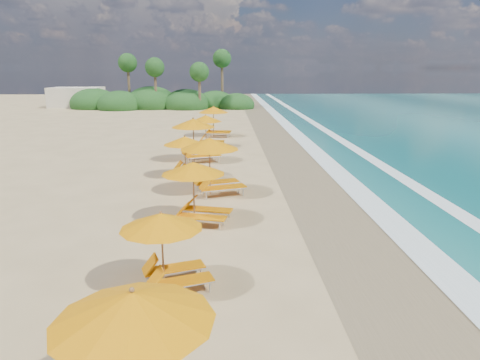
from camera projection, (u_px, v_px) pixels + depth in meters
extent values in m
plane|color=tan|center=(240.00, 209.00, 17.59)|extent=(160.00, 160.00, 0.00)
cube|color=#877450|center=(338.00, 208.00, 17.71)|extent=(4.00, 160.00, 0.01)
cube|color=white|center=(375.00, 207.00, 17.75)|extent=(1.20, 160.00, 0.01)
cube|color=white|center=(448.00, 206.00, 17.85)|extent=(0.80, 160.00, 0.01)
cone|color=orange|center=(133.00, 306.00, 6.31)|extent=(3.18, 3.18, 0.47)
sphere|color=olive|center=(132.00, 290.00, 6.25)|extent=(0.08, 0.08, 0.08)
cylinder|color=olive|center=(163.00, 252.00, 10.99)|extent=(0.05, 0.05, 2.01)
cone|color=orange|center=(161.00, 221.00, 10.78)|extent=(2.62, 2.62, 0.40)
sphere|color=olive|center=(161.00, 212.00, 10.73)|extent=(0.07, 0.07, 0.07)
cylinder|color=olive|center=(194.00, 193.00, 15.84)|extent=(0.06, 0.06, 2.22)
cone|color=orange|center=(193.00, 168.00, 15.61)|extent=(2.78, 2.78, 0.45)
sphere|color=olive|center=(193.00, 161.00, 15.55)|extent=(0.08, 0.08, 0.08)
cylinder|color=olive|center=(210.00, 167.00, 19.32)|extent=(0.06, 0.06, 2.52)
cone|color=orange|center=(209.00, 144.00, 19.06)|extent=(3.25, 3.25, 0.51)
sphere|color=olive|center=(209.00, 137.00, 18.99)|extent=(0.09, 0.09, 0.09)
cylinder|color=olive|center=(185.00, 158.00, 22.36)|extent=(0.05, 0.05, 2.11)
cone|color=orange|center=(185.00, 141.00, 22.14)|extent=(2.74, 2.74, 0.42)
sphere|color=olive|center=(185.00, 136.00, 22.08)|extent=(0.08, 0.08, 0.08)
cylinder|color=olive|center=(194.00, 141.00, 26.17)|extent=(0.06, 0.06, 2.56)
cone|color=orange|center=(193.00, 123.00, 25.90)|extent=(3.32, 3.32, 0.51)
sphere|color=olive|center=(193.00, 118.00, 25.83)|extent=(0.09, 0.09, 0.09)
cylinder|color=olive|center=(206.00, 131.00, 31.11)|extent=(0.06, 0.06, 2.23)
cone|color=orange|center=(206.00, 118.00, 30.88)|extent=(2.39, 2.39, 0.45)
sphere|color=olive|center=(206.00, 115.00, 30.82)|extent=(0.08, 0.08, 0.08)
cylinder|color=olive|center=(214.00, 122.00, 35.85)|extent=(0.06, 0.06, 2.41)
cone|color=orange|center=(213.00, 110.00, 35.61)|extent=(2.76, 2.76, 0.48)
sphere|color=olive|center=(213.00, 106.00, 35.54)|extent=(0.09, 0.09, 0.09)
ellipsoid|color=#163D14|center=(186.00, 104.00, 60.80)|extent=(6.40, 6.40, 4.16)
ellipsoid|color=#163D14|center=(151.00, 103.00, 61.59)|extent=(7.20, 7.20, 4.68)
ellipsoid|color=#163D14|center=(120.00, 105.00, 59.56)|extent=(6.00, 6.00, 3.90)
ellipsoid|color=#163D14|center=(215.00, 103.00, 62.89)|extent=(5.60, 5.60, 3.64)
ellipsoid|color=#163D14|center=(94.00, 104.00, 61.36)|extent=(6.60, 6.60, 4.29)
ellipsoid|color=#163D14|center=(237.00, 105.00, 61.06)|extent=(5.00, 5.00, 3.25)
cylinder|color=brown|center=(200.00, 91.00, 58.47)|extent=(0.36, 0.36, 5.00)
sphere|color=#163D14|center=(199.00, 72.00, 57.84)|extent=(2.60, 2.60, 2.60)
cylinder|color=brown|center=(156.00, 89.00, 59.17)|extent=(0.36, 0.36, 5.60)
sphere|color=#163D14|center=(155.00, 67.00, 58.47)|extent=(2.60, 2.60, 2.60)
cylinder|color=brown|center=(129.00, 86.00, 60.90)|extent=(0.36, 0.36, 6.20)
sphere|color=#163D14|center=(128.00, 63.00, 60.13)|extent=(2.60, 2.60, 2.60)
cylinder|color=brown|center=(222.00, 83.00, 62.21)|extent=(0.36, 0.36, 6.80)
sphere|color=#163D14|center=(222.00, 58.00, 61.36)|extent=(2.60, 2.60, 2.60)
cube|color=beige|center=(77.00, 97.00, 63.01)|extent=(7.00, 5.00, 2.80)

